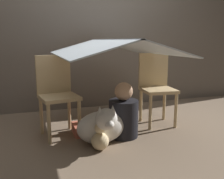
{
  "coord_description": "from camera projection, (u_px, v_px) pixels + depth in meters",
  "views": [
    {
      "loc": [
        -0.86,
        -2.44,
        0.98
      ],
      "look_at": [
        0.0,
        0.07,
        0.46
      ],
      "focal_mm": 40.0,
      "sensor_mm": 36.0,
      "label": 1
    }
  ],
  "objects": [
    {
      "name": "person_front",
      "position": [
        123.0,
        114.0,
        2.56
      ],
      "size": [
        0.3,
        0.3,
        0.57
      ],
      "color": "black",
      "rests_on": "ground_plane"
    },
    {
      "name": "sheet_canopy",
      "position": [
        112.0,
        47.0,
        2.62
      ],
      "size": [
        1.14,
        1.49,
        0.17
      ],
      "color": "silver"
    },
    {
      "name": "chair_left",
      "position": [
        57.0,
        92.0,
        2.58
      ],
      "size": [
        0.42,
        0.42,
        0.83
      ],
      "rotation": [
        0.0,
        0.0,
        0.17
      ],
      "color": "#D1B27F",
      "rests_on": "ground_plane"
    },
    {
      "name": "ground_plane",
      "position": [
        114.0,
        132.0,
        2.73
      ],
      "size": [
        8.8,
        8.8,
        0.0
      ],
      "primitive_type": "plane",
      "color": "#7A6651"
    },
    {
      "name": "dog",
      "position": [
        102.0,
        126.0,
        2.36
      ],
      "size": [
        0.47,
        0.43,
        0.42
      ],
      "color": "silver",
      "rests_on": "ground_plane"
    },
    {
      "name": "chair_right",
      "position": [
        156.0,
        85.0,
        2.95
      ],
      "size": [
        0.4,
        0.4,
        0.83
      ],
      "rotation": [
        0.0,
        0.0,
        -0.1
      ],
      "color": "#D1B27F",
      "rests_on": "ground_plane"
    },
    {
      "name": "plush_toy",
      "position": [
        100.0,
        139.0,
        2.26
      ],
      "size": [
        0.16,
        0.16,
        0.26
      ],
      "color": "beige",
      "rests_on": "ground_plane"
    },
    {
      "name": "wall_back",
      "position": [
        88.0,
        21.0,
        3.53
      ],
      "size": [
        7.0,
        0.05,
        2.5
      ],
      "color": "#6B6056",
      "rests_on": "ground_plane"
    },
    {
      "name": "floor_cushion",
      "position": [
        90.0,
        128.0,
        2.7
      ],
      "size": [
        0.36,
        0.29,
        0.1
      ],
      "color": "#CC664C",
      "rests_on": "ground_plane"
    }
  ]
}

